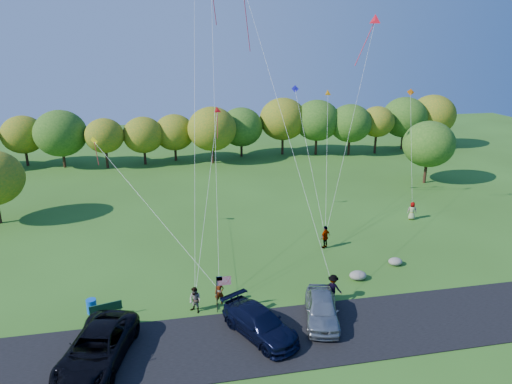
# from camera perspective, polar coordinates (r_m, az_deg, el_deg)

# --- Properties ---
(ground) EXTENTS (140.00, 140.00, 0.00)m
(ground) POSITION_cam_1_polar(r_m,az_deg,el_deg) (30.97, 1.91, -13.36)
(ground) COLOR #2B5317
(ground) RESTS_ON ground
(asphalt_lane) EXTENTS (44.00, 6.00, 0.06)m
(asphalt_lane) POSITION_cam_1_polar(r_m,az_deg,el_deg) (27.73, 3.85, -17.57)
(asphalt_lane) COLOR black
(asphalt_lane) RESTS_ON ground
(treeline) EXTENTS (77.87, 28.20, 8.39)m
(treeline) POSITION_cam_1_polar(r_m,az_deg,el_deg) (63.63, -4.88, 7.91)
(treeline) COLOR #371F14
(treeline) RESTS_ON ground
(minivan_dark) EXTENTS (4.41, 6.87, 1.76)m
(minivan_dark) POSITION_cam_1_polar(r_m,az_deg,el_deg) (26.68, -19.26, -17.93)
(minivan_dark) COLOR black
(minivan_dark) RESTS_ON asphalt_lane
(minivan_navy) EXTENTS (4.45, 5.80, 1.57)m
(minivan_navy) POSITION_cam_1_polar(r_m,az_deg,el_deg) (27.31, 0.47, -16.07)
(minivan_navy) COLOR black
(minivan_navy) RESTS_ON asphalt_lane
(minivan_silver) EXTENTS (3.08, 5.15, 1.64)m
(minivan_silver) POSITION_cam_1_polar(r_m,az_deg,el_deg) (28.76, 8.22, -14.23)
(minivan_silver) COLOR gray
(minivan_silver) RESTS_ON asphalt_lane
(flyer_a) EXTENTS (0.66, 0.48, 1.66)m
(flyer_a) POSITION_cam_1_polar(r_m,az_deg,el_deg) (30.26, -4.61, -12.40)
(flyer_a) COLOR #4C4C59
(flyer_a) RESTS_ON ground
(flyer_b) EXTENTS (1.06, 1.05, 1.72)m
(flyer_b) POSITION_cam_1_polar(r_m,az_deg,el_deg) (29.58, -7.62, -13.24)
(flyer_b) COLOR #4C4C59
(flyer_b) RESTS_ON ground
(flyer_c) EXTENTS (1.38, 1.26, 1.86)m
(flyer_c) POSITION_cam_1_polar(r_m,az_deg,el_deg) (30.86, 9.58, -11.74)
(flyer_c) COLOR #4C4C59
(flyer_c) RESTS_ON ground
(flyer_d) EXTENTS (1.21, 1.02, 1.94)m
(flyer_d) POSITION_cam_1_polar(r_m,az_deg,el_deg) (38.05, 8.66, -5.57)
(flyer_d) COLOR #4C4C59
(flyer_d) RESTS_ON ground
(flyer_e) EXTENTS (0.99, 0.82, 1.73)m
(flyer_e) POSITION_cam_1_polar(r_m,az_deg,el_deg) (45.98, 18.93, -2.24)
(flyer_e) COLOR #4C4C59
(flyer_e) RESTS_ON ground
(park_bench) EXTENTS (1.91, 0.75, 1.07)m
(park_bench) POSITION_cam_1_polar(r_m,az_deg,el_deg) (30.38, -18.22, -13.81)
(park_bench) COLOR #153C23
(park_bench) RESTS_ON ground
(trash_barrel) EXTENTS (0.62, 0.62, 0.93)m
(trash_barrel) POSITION_cam_1_polar(r_m,az_deg,el_deg) (31.24, -19.86, -13.27)
(trash_barrel) COLOR #0C4AB5
(trash_barrel) RESTS_ON ground
(flag_assembly) EXTENTS (0.94, 0.61, 2.53)m
(flag_assembly) POSITION_cam_1_polar(r_m,az_deg,el_deg) (28.91, -4.39, -11.53)
(flag_assembly) COLOR black
(flag_assembly) RESTS_ON ground
(boulder_near) EXTENTS (1.24, 0.97, 0.62)m
(boulder_near) POSITION_cam_1_polar(r_m,az_deg,el_deg) (34.00, 12.62, -10.13)
(boulder_near) COLOR #9E998A
(boulder_near) RESTS_ON ground
(boulder_far) EXTENTS (1.07, 0.89, 0.56)m
(boulder_far) POSITION_cam_1_polar(r_m,az_deg,el_deg) (36.75, 17.02, -8.31)
(boulder_far) COLOR slate
(boulder_far) RESTS_ON ground
(kites_aloft) EXTENTS (28.16, 7.15, 16.89)m
(kites_aloft) POSITION_cam_1_polar(r_m,az_deg,el_deg) (40.36, 0.57, 21.19)
(kites_aloft) COLOR #EF1A44
(kites_aloft) RESTS_ON ground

